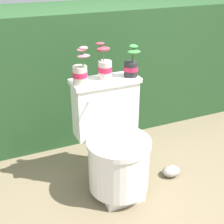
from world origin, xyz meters
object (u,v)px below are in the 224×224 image
Objects in this scene: toilet at (115,147)px; garden_stone at (171,171)px; potted_plant_left at (80,72)px; potted_plant_midleft at (105,67)px; potted_plant_middle at (131,66)px.

toilet is 5.57× the size of garden_stone.
potted_plant_left is 1.03× the size of potted_plant_midleft.
potted_plant_middle reaches higher than toilet.
toilet is 3.66× the size of potted_plant_middle.
potted_plant_middle is at bearing 0.24° from potted_plant_left.
potted_plant_left is 0.36m from potted_plant_middle.
potted_plant_left reaches higher than toilet.
garden_stone is at bearing -24.95° from potted_plant_midleft.
potted_plant_left reaches higher than potted_plant_midleft.
potted_plant_left is at bearing -170.99° from potted_plant_midleft.
toilet is 0.57m from potted_plant_middle.
toilet is 0.55m from garden_stone.
garden_stone is at bearing -34.17° from potted_plant_middle.
potted_plant_left is 1.77× the size of garden_stone.
potted_plant_midleft is 1.13× the size of potted_plant_middle.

